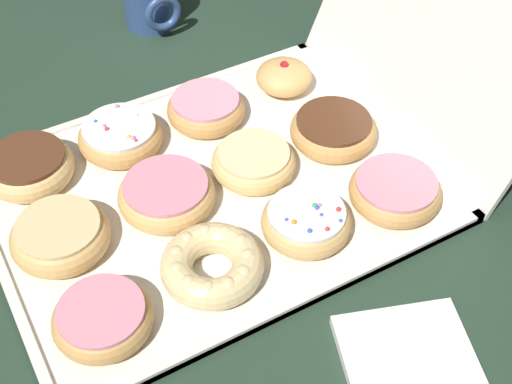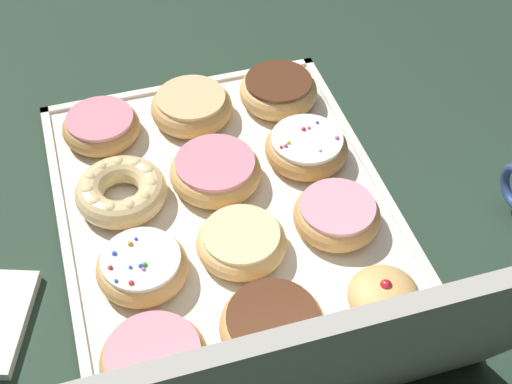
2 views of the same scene
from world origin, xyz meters
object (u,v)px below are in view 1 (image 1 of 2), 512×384
(chocolate_frosted_donut_0, at_px, (29,167))
(chocolate_frosted_donut_10, at_px, (334,130))
(pink_frosted_donut_6, at_px, (206,108))
(glazed_ring_donut_1, at_px, (60,235))
(cruller_donut_5, at_px, (212,264))
(napkin_stack, at_px, (410,365))
(pink_frosted_donut_4, at_px, (165,192))
(pink_frosted_donut_2, at_px, (103,318))
(sprinkle_donut_8, at_px, (306,221))
(glazed_ring_donut_7, at_px, (252,159))
(pink_frosted_donut_11, at_px, (395,190))
(jelly_filled_donut_9, at_px, (284,77))
(sprinkle_donut_3, at_px, (120,136))
(donut_box, at_px, (210,191))

(chocolate_frosted_donut_0, height_order, chocolate_frosted_donut_10, chocolate_frosted_donut_0)
(chocolate_frosted_donut_0, bearing_deg, pink_frosted_donut_6, 88.92)
(glazed_ring_donut_1, relative_size, pink_frosted_donut_6, 1.07)
(cruller_donut_5, bearing_deg, napkin_stack, 32.33)
(pink_frosted_donut_4, relative_size, napkin_stack, 0.88)
(pink_frosted_donut_2, distance_m, napkin_stack, 0.33)
(sprinkle_donut_8, bearing_deg, napkin_stack, 0.03)
(pink_frosted_donut_4, distance_m, glazed_ring_donut_7, 0.12)
(pink_frosted_donut_4, relative_size, cruller_donut_5, 1.02)
(pink_frosted_donut_4, relative_size, chocolate_frosted_donut_10, 1.03)
(pink_frosted_donut_2, distance_m, chocolate_frosted_donut_10, 0.40)
(pink_frosted_donut_4, distance_m, pink_frosted_donut_6, 0.17)
(chocolate_frosted_donut_0, distance_m, chocolate_frosted_donut_10, 0.40)
(pink_frosted_donut_11, relative_size, napkin_stack, 0.84)
(chocolate_frosted_donut_0, bearing_deg, glazed_ring_donut_1, -1.01)
(pink_frosted_donut_6, height_order, jelly_filled_donut_9, jelly_filled_donut_9)
(cruller_donut_5, bearing_deg, pink_frosted_donut_4, 179.71)
(pink_frosted_donut_4, height_order, sprinkle_donut_8, sprinkle_donut_8)
(glazed_ring_donut_1, relative_size, pink_frosted_donut_4, 0.97)
(pink_frosted_donut_2, distance_m, jelly_filled_donut_9, 0.46)
(pink_frosted_donut_2, relative_size, cruller_donut_5, 0.92)
(sprinkle_donut_3, bearing_deg, pink_frosted_donut_6, 87.97)
(sprinkle_donut_3, distance_m, jelly_filled_donut_9, 0.26)
(glazed_ring_donut_1, bearing_deg, pink_frosted_donut_4, 91.22)
(pink_frosted_donut_11, height_order, napkin_stack, pink_frosted_donut_11)
(glazed_ring_donut_1, xyz_separation_m, cruller_donut_5, (0.13, 0.14, -0.00))
(sprinkle_donut_3, xyz_separation_m, sprinkle_donut_8, (0.25, 0.14, -0.00))
(glazed_ring_donut_1, distance_m, jelly_filled_donut_9, 0.41)
(sprinkle_donut_3, distance_m, napkin_stack, 0.48)
(glazed_ring_donut_1, bearing_deg, sprinkle_donut_3, 135.48)
(donut_box, xyz_separation_m, chocolate_frosted_donut_10, (0.00, 0.19, 0.02))
(chocolate_frosted_donut_10, relative_size, napkin_stack, 0.85)
(jelly_filled_donut_9, relative_size, chocolate_frosted_donut_10, 0.70)
(donut_box, height_order, chocolate_frosted_donut_10, chocolate_frosted_donut_10)
(chocolate_frosted_donut_0, xyz_separation_m, sprinkle_donut_8, (0.25, 0.26, -0.00))
(chocolate_frosted_donut_10, bearing_deg, sprinkle_donut_3, -117.18)
(donut_box, height_order, pink_frosted_donut_2, pink_frosted_donut_2)
(pink_frosted_donut_2, distance_m, cruller_donut_5, 0.13)
(donut_box, relative_size, chocolate_frosted_donut_10, 4.67)
(glazed_ring_donut_7, distance_m, chocolate_frosted_donut_10, 0.12)
(donut_box, height_order, napkin_stack, donut_box)
(pink_frosted_donut_2, bearing_deg, chocolate_frosted_donut_0, -179.97)
(pink_frosted_donut_2, bearing_deg, donut_box, 124.23)
(pink_frosted_donut_4, distance_m, cruller_donut_5, 0.13)
(sprinkle_donut_8, bearing_deg, chocolate_frosted_donut_10, 135.03)
(sprinkle_donut_8, relative_size, napkin_stack, 0.79)
(sprinkle_donut_3, distance_m, chocolate_frosted_donut_10, 0.29)
(chocolate_frosted_donut_0, height_order, cruller_donut_5, chocolate_frosted_donut_0)
(donut_box, relative_size, pink_frosted_donut_11, 4.72)
(glazed_ring_donut_7, relative_size, chocolate_frosted_donut_10, 0.94)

